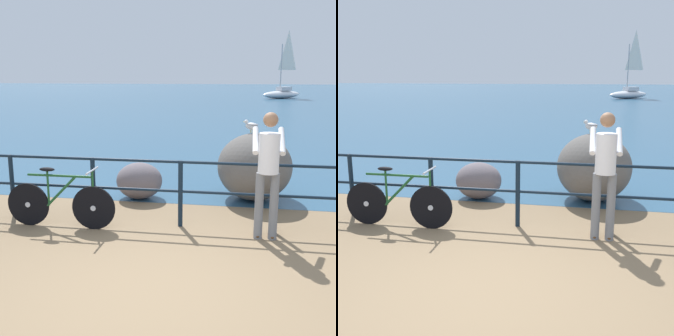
% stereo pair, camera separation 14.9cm
% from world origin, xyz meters
% --- Properties ---
extents(ground_plane, '(120.00, 120.00, 0.10)m').
position_xyz_m(ground_plane, '(0.00, 20.00, -0.05)').
color(ground_plane, '#846B4C').
extents(sea_surface, '(120.00, 90.00, 0.01)m').
position_xyz_m(sea_surface, '(0.00, 48.17, 0.00)').
color(sea_surface, '#2D5675').
rests_on(sea_surface, ground_plane).
extents(promenade_railing, '(8.29, 0.07, 1.02)m').
position_xyz_m(promenade_railing, '(0.00, 2.05, 0.64)').
color(promenade_railing, black).
rests_on(promenade_railing, ground_plane).
extents(bicycle, '(1.70, 0.48, 0.92)m').
position_xyz_m(bicycle, '(-1.77, 1.70, 0.39)').
color(bicycle, black).
rests_on(bicycle, ground_plane).
extents(person_at_railing, '(0.44, 0.64, 1.78)m').
position_xyz_m(person_at_railing, '(1.25, 1.78, 0.99)').
color(person_at_railing, slate).
rests_on(person_at_railing, ground_plane).
extents(breakwater_boulder_main, '(1.35, 1.58, 1.22)m').
position_xyz_m(breakwater_boulder_main, '(1.13, 3.75, 0.61)').
color(breakwater_boulder_main, '#605B56').
rests_on(breakwater_boulder_main, ground).
extents(breakwater_boulder_left, '(0.85, 0.78, 0.67)m').
position_xyz_m(breakwater_boulder_left, '(-0.97, 3.41, 0.34)').
color(breakwater_boulder_left, slate).
rests_on(breakwater_boulder_left, ground).
extents(seagull, '(0.31, 0.26, 0.23)m').
position_xyz_m(seagull, '(1.04, 3.84, 1.36)').
color(seagull, gold).
rests_on(seagull, breakwater_boulder_main).
extents(sailboat, '(4.22, 3.80, 6.16)m').
position_xyz_m(sailboat, '(4.40, 37.80, 0.71)').
color(sailboat, white).
rests_on(sailboat, sea_surface).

